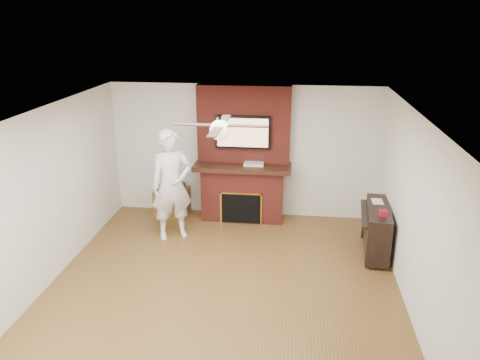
# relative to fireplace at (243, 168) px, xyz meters

# --- Properties ---
(room_shell) EXTENTS (5.36, 5.86, 2.86)m
(room_shell) POSITION_rel_fireplace_xyz_m (0.00, -2.55, 0.25)
(room_shell) COLOR brown
(room_shell) RESTS_ON ground
(fireplace) EXTENTS (1.78, 0.64, 2.50)m
(fireplace) POSITION_rel_fireplace_xyz_m (0.00, 0.00, 0.00)
(fireplace) COLOR maroon
(fireplace) RESTS_ON ground
(tv) EXTENTS (1.00, 0.08, 0.60)m
(tv) POSITION_rel_fireplace_xyz_m (0.00, -0.05, 0.68)
(tv) COLOR black
(tv) RESTS_ON fireplace
(ceiling_fan) EXTENTS (1.21, 1.21, 0.31)m
(ceiling_fan) POSITION_rel_fireplace_xyz_m (-0.00, -2.55, 1.34)
(ceiling_fan) COLOR black
(ceiling_fan) RESTS_ON room_shell
(person) EXTENTS (0.84, 0.74, 1.91)m
(person) POSITION_rel_fireplace_xyz_m (-1.10, -0.96, -0.04)
(person) COLOR silver
(person) RESTS_ON ground
(side_table) EXTENTS (0.63, 0.63, 0.64)m
(side_table) POSITION_rel_fireplace_xyz_m (-1.37, -0.07, -0.70)
(side_table) COLOR brown
(side_table) RESTS_ON ground
(piano) EXTENTS (0.57, 1.25, 0.89)m
(piano) POSITION_rel_fireplace_xyz_m (2.31, -1.15, -0.57)
(piano) COLOR black
(piano) RESTS_ON ground
(cable_box) EXTENTS (0.36, 0.20, 0.05)m
(cable_box) POSITION_rel_fireplace_xyz_m (0.21, -0.10, 0.11)
(cable_box) COLOR silver
(cable_box) RESTS_ON fireplace
(candle_orange) EXTENTS (0.07, 0.07, 0.11)m
(candle_orange) POSITION_rel_fireplace_xyz_m (-0.13, -0.21, -0.94)
(candle_orange) COLOR yellow
(candle_orange) RESTS_ON ground
(candle_green) EXTENTS (0.07, 0.07, 0.08)m
(candle_green) POSITION_rel_fireplace_xyz_m (-0.12, -0.18, -0.95)
(candle_green) COLOR #36712D
(candle_green) RESTS_ON ground
(candle_cream) EXTENTS (0.09, 0.09, 0.12)m
(candle_cream) POSITION_rel_fireplace_xyz_m (0.13, -0.25, -0.93)
(candle_cream) COLOR beige
(candle_cream) RESTS_ON ground
(candle_blue) EXTENTS (0.06, 0.06, 0.08)m
(candle_blue) POSITION_rel_fireplace_xyz_m (0.11, -0.22, -0.96)
(candle_blue) COLOR #324397
(candle_blue) RESTS_ON ground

